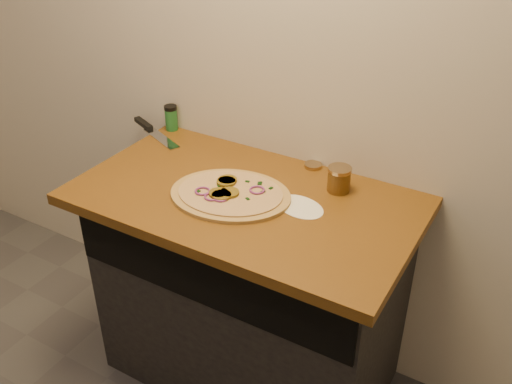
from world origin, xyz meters
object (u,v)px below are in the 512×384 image
Objects in this scene: salsa_jar at (339,179)px; pizza at (230,194)px; chefs_knife at (152,130)px; spice_shaker at (171,118)px.

pizza is at bearing -143.62° from salsa_jar.
salsa_jar is at bearing 36.38° from pizza.
chefs_knife is 3.08× the size of spice_shaker.
salsa_jar is (0.88, -0.05, 0.04)m from chefs_knife.
salsa_jar is 0.83m from spice_shaker.
spice_shaker is (-0.82, 0.11, 0.01)m from salsa_jar.
pizza is 0.38m from salsa_jar.
pizza is 4.56× the size of spice_shaker.
pizza is 5.43× the size of salsa_jar.
salsa_jar reaches higher than chefs_knife.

